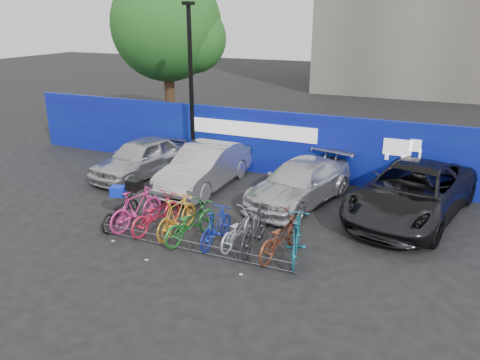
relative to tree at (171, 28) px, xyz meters
The scene contains 21 objects.
ground 13.14m from the tree, 56.03° to the right, with size 100.00×100.00×0.00m, color black.
hoarding 8.80m from the tree, 30.89° to the right, with size 22.00×0.18×2.40m.
tree is the anchor object (origin of this frame).
lamppost 6.14m from the tree, 52.49° to the right, with size 0.25×0.50×6.11m.
bike_rack 13.55m from the tree, 57.55° to the right, with size 5.60×0.03×0.30m.
car_0 7.87m from the tree, 70.30° to the right, with size 1.67×4.15×1.41m, color #B8B8BD.
car_1 9.11m from the tree, 52.01° to the right, with size 1.56×4.48×1.48m, color #A2A2A6.
car_2 11.35m from the tree, 37.23° to the right, with size 1.84×4.53×1.31m, color silver.
car_3 13.85m from the tree, 27.68° to the right, with size 2.58×5.60×1.56m, color black.
bike_0 11.83m from the tree, 67.48° to the right, with size 0.60×1.72×0.90m, color black.
bike_1 11.88m from the tree, 64.88° to the right, with size 0.54×1.90×1.14m, color #E43595.
bike_2 12.11m from the tree, 61.99° to the right, with size 0.66×1.89×0.99m, color red.
bike_3 12.42m from the tree, 59.04° to the right, with size 0.52×1.83×1.10m, color gold.
bike_4 12.77m from the tree, 57.36° to the right, with size 0.67×1.93×1.01m, color #207529.
bike_5 13.13m from the tree, 54.34° to the right, with size 0.47×1.67×1.00m, color #1529A0.
bike_6 13.32m from the tree, 51.82° to the right, with size 0.61×1.75×0.92m, color #B8BBC1.
bike_7 13.58m from the tree, 50.33° to the right, with size 0.56×1.96×1.18m, color #28282B.
bike_8 14.06m from the tree, 48.01° to the right, with size 0.70×2.00×1.05m, color brown.
bike_9 14.35m from the tree, 46.85° to the right, with size 0.54×1.90×1.14m, color #175D72.
cargo_crate 11.61m from the tree, 67.48° to the right, with size 0.39×0.30×0.28m, color #0C28D2.
cargo_topcase 11.63m from the tree, 64.88° to the right, with size 0.38×0.34×0.28m, color black.
Camera 1 is at (5.34, -9.80, 5.70)m, focal length 35.00 mm.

